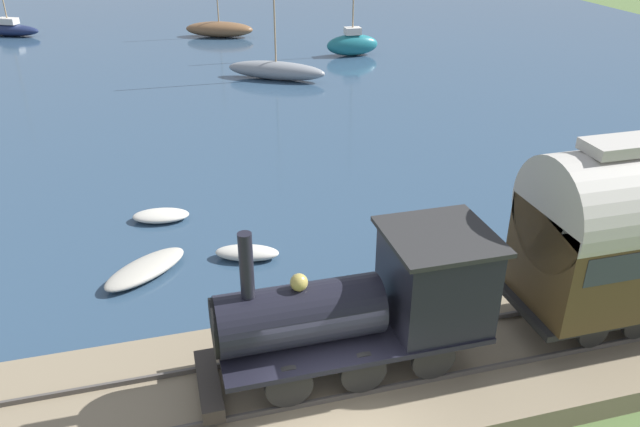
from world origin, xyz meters
name	(u,v)px	position (x,y,z in m)	size (l,w,h in m)	color
ground_plane	(328,425)	(0.00, 0.00, 0.00)	(200.00, 200.00, 0.00)	#516B38
harbor_water	(182,28)	(43.44, 0.00, 0.00)	(80.00, 80.00, 0.01)	#2D4760
rail_embankment	(317,386)	(0.89, 0.00, 0.29)	(4.50, 56.00, 0.69)	#84755B
steam_locomotive	(374,299)	(0.89, -1.22, 2.37)	(2.20, 6.21, 3.61)	black
sailboat_teal	(352,43)	(30.96, -10.42, 0.80)	(1.38, 3.54, 8.87)	#1E707A
sailboat_navy	(9,28)	(43.85, 12.81, 0.55)	(3.48, 4.97, 8.92)	#192347
sailboat_gray	(276,70)	(26.42, -4.30, 0.57)	(4.20, 5.75, 7.50)	gray
sailboat_brown	(219,29)	(39.26, -2.56, 0.58)	(3.46, 5.40, 5.80)	brown
rowboat_off_pier	(146,269)	(6.88, 3.53, 0.20)	(2.58, 2.84, 0.39)	#B7B2A3
rowboat_near_shore	(247,253)	(7.00, 0.56, 0.21)	(1.33, 2.07, 0.40)	beige
rowboat_mid_harbor	(161,216)	(10.20, 2.97, 0.18)	(1.25, 2.00, 0.34)	beige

